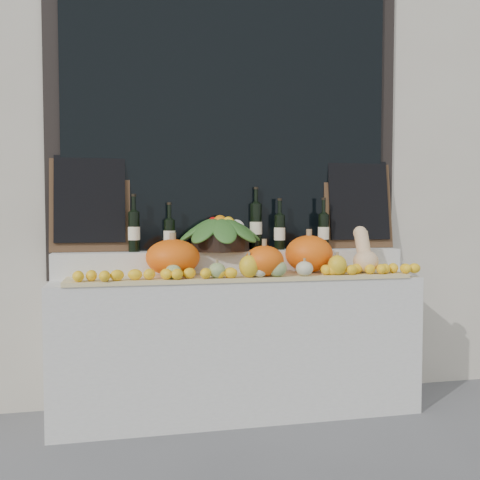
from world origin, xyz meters
name	(u,v)px	position (x,y,z in m)	size (l,w,h in m)	color
storefront_facade	(218,87)	(0.00, 2.25, 2.25)	(7.00, 0.94, 4.50)	beige
display_sill	(238,345)	(0.00, 1.52, 0.44)	(2.30, 0.55, 0.88)	silver
rear_tier	(233,262)	(0.00, 1.68, 0.96)	(2.30, 0.25, 0.16)	silver
straw_bedding	(242,277)	(0.00, 1.40, 0.89)	(2.10, 0.32, 0.03)	tan
pumpkin_left	(173,257)	(-0.42, 1.47, 1.02)	(0.33, 0.33, 0.22)	#FF630D
pumpkin_right	(309,254)	(0.46, 1.47, 1.02)	(0.31, 0.31, 0.24)	#FF630D
pumpkin_center	(264,261)	(0.13, 1.33, 1.00)	(0.24, 0.24, 0.19)	#FF630D
butternut_squash	(364,254)	(0.81, 1.38, 1.02)	(0.16, 0.22, 0.30)	#F0C18D
decorative_gourds	(270,268)	(0.15, 1.29, 0.96)	(1.12, 0.14, 0.16)	#366B20
lemon_heap	(246,272)	(0.00, 1.29, 0.94)	(2.20, 0.16, 0.06)	yellow
produce_bowl	(220,233)	(-0.09, 1.66, 1.16)	(0.58, 0.58, 0.24)	black
wine_bottle_far_left	(134,231)	(-0.65, 1.68, 1.17)	(0.08, 0.08, 0.37)	black
wine_bottle_near_left	(169,235)	(-0.42, 1.68, 1.15)	(0.08, 0.08, 0.32)	black
wine_bottle_tall	(256,226)	(0.17, 1.73, 1.20)	(0.08, 0.08, 0.42)	black
wine_bottle_near_right	(280,232)	(0.32, 1.68, 1.16)	(0.08, 0.08, 0.35)	black
wine_bottle_far_right	(324,231)	(0.63, 1.66, 1.16)	(0.08, 0.08, 0.35)	black
chalkboard_left	(90,201)	(-0.92, 1.74, 1.36)	(0.50, 0.12, 0.62)	#4C331E
chalkboard_right	(358,203)	(0.92, 1.74, 1.36)	(0.50, 0.12, 0.62)	#4C331E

